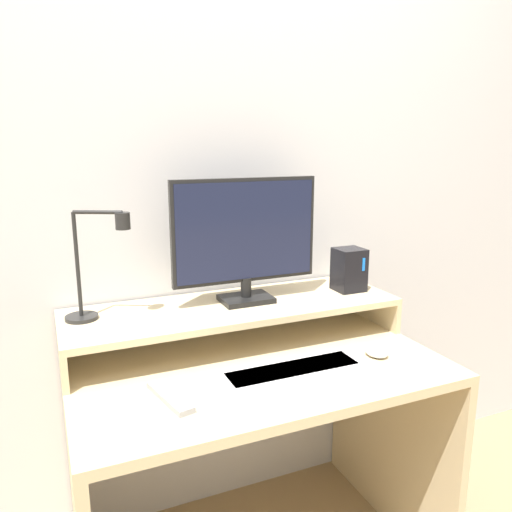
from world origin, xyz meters
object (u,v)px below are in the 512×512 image
Objects in this scene: monitor at (246,236)px; router_dock at (349,270)px; desk_lamp at (96,269)px; keyboard at (293,371)px; mouse at (377,352)px; remote_control at (170,397)px.

router_dock is (0.40, -0.03, -0.15)m from monitor.
desk_lamp reaches higher than keyboard.
keyboard is (-0.38, -0.29, -0.20)m from router_dock.
mouse is (-0.08, -0.29, -0.19)m from router_dock.
desk_lamp is 0.91m from mouse.
router_dock is 1.92× the size of mouse.
router_dock is at bearing 74.74° from mouse.
desk_lamp is 0.79× the size of keyboard.
monitor reaches higher than keyboard.
remote_control is (0.13, -0.34, -0.28)m from desk_lamp.
router_dock is 0.79× the size of remote_control.
keyboard is at bearing -142.34° from router_dock.
keyboard is 0.37m from remote_control.
mouse is at bearing 1.12° from remote_control.
desk_lamp is 2.16× the size of router_dock.
router_dock is 0.83m from remote_control.
mouse is at bearing -105.26° from router_dock.
desk_lamp is 0.46m from remote_control.
mouse reaches higher than remote_control.
mouse reaches higher than keyboard.
remote_control is at bearing -136.91° from monitor.
desk_lamp is at bearing 177.50° from router_dock.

